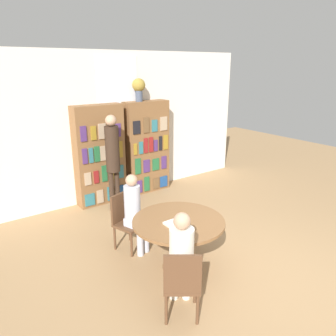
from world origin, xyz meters
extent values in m
plane|color=#9E7A51|center=(0.00, 0.00, 0.00)|extent=(16.00, 16.00, 0.00)
cube|color=silver|center=(0.00, 3.98, 1.50)|extent=(6.40, 0.06, 3.00)
cube|color=white|center=(0.00, 3.94, 2.35)|extent=(0.90, 0.01, 1.10)
cube|color=brown|center=(-0.56, 3.79, 1.00)|extent=(0.99, 0.32, 2.00)
cube|color=#2D707A|center=(-0.90, 3.62, 0.18)|extent=(0.20, 0.02, 0.24)
cube|color=tan|center=(-0.67, 3.62, 0.19)|extent=(0.13, 0.02, 0.27)
cube|color=#2D707A|center=(-0.44, 3.62, 0.21)|extent=(0.15, 0.02, 0.29)
cube|color=navy|center=(-0.23, 3.62, 0.20)|extent=(0.17, 0.02, 0.27)
cube|color=tan|center=(-0.91, 3.62, 0.62)|extent=(0.13, 0.02, 0.25)
cube|color=maroon|center=(-0.73, 3.62, 0.62)|extent=(0.10, 0.02, 0.25)
cube|color=#236638|center=(-0.55, 3.62, 0.66)|extent=(0.11, 0.02, 0.33)
cube|color=olive|center=(-0.39, 3.62, 0.65)|extent=(0.11, 0.02, 0.30)
cube|color=#2D707A|center=(-0.20, 3.62, 0.63)|extent=(0.15, 0.02, 0.27)
cube|color=#4C2D6B|center=(-0.93, 3.62, 1.08)|extent=(0.10, 0.02, 0.30)
cube|color=#2D707A|center=(-0.81, 3.62, 1.07)|extent=(0.08, 0.02, 0.29)
cube|color=#236638|center=(-0.68, 3.62, 1.08)|extent=(0.11, 0.02, 0.30)
cube|color=tan|center=(-0.56, 3.62, 1.07)|extent=(0.11, 0.02, 0.29)
cube|color=tan|center=(-0.42, 3.62, 1.05)|extent=(0.08, 0.02, 0.25)
cube|color=#2D707A|center=(-0.30, 3.62, 1.08)|extent=(0.08, 0.02, 0.30)
cube|color=olive|center=(-0.18, 3.62, 1.10)|extent=(0.11, 0.02, 0.34)
cube|color=#4C2D6B|center=(-0.92, 3.62, 1.50)|extent=(0.12, 0.02, 0.29)
cube|color=olive|center=(-0.73, 3.62, 1.49)|extent=(0.11, 0.02, 0.26)
cube|color=tan|center=(-0.55, 3.62, 1.51)|extent=(0.15, 0.02, 0.29)
cube|color=black|center=(-0.38, 3.62, 1.52)|extent=(0.10, 0.02, 0.31)
cube|color=#4C2D6B|center=(-0.21, 3.62, 1.49)|extent=(0.11, 0.02, 0.26)
cube|color=brown|center=(0.56, 3.79, 1.00)|extent=(0.99, 0.32, 2.00)
cube|color=#4C2D6B|center=(0.21, 3.62, 0.20)|extent=(0.19, 0.02, 0.28)
cube|color=#236638|center=(0.44, 3.62, 0.22)|extent=(0.13, 0.02, 0.32)
cube|color=brown|center=(0.68, 3.62, 0.18)|extent=(0.16, 0.02, 0.25)
cube|color=navy|center=(0.89, 3.62, 0.18)|extent=(0.19, 0.02, 0.25)
cube|color=#236638|center=(0.22, 3.62, 0.66)|extent=(0.13, 0.02, 0.34)
cube|color=#4C2D6B|center=(0.44, 3.62, 0.63)|extent=(0.15, 0.02, 0.28)
cube|color=#236638|center=(0.68, 3.62, 0.63)|extent=(0.17, 0.02, 0.26)
cube|color=#4C2D6B|center=(0.90, 3.62, 0.64)|extent=(0.13, 0.02, 0.28)
cube|color=olive|center=(0.17, 3.62, 1.05)|extent=(0.07, 0.02, 0.24)
cube|color=#2D707A|center=(0.31, 3.62, 1.06)|extent=(0.09, 0.02, 0.26)
cube|color=maroon|center=(0.43, 3.62, 1.09)|extent=(0.09, 0.02, 0.32)
cube|color=maroon|center=(0.56, 3.62, 1.09)|extent=(0.10, 0.02, 0.32)
cube|color=#4C2D6B|center=(0.68, 3.62, 1.05)|extent=(0.09, 0.02, 0.25)
cube|color=black|center=(0.81, 3.62, 1.08)|extent=(0.07, 0.02, 0.31)
cube|color=olive|center=(0.95, 3.62, 1.09)|extent=(0.11, 0.02, 0.32)
cube|color=black|center=(0.22, 3.62, 1.50)|extent=(0.16, 0.02, 0.27)
cube|color=brown|center=(0.45, 3.62, 1.52)|extent=(0.14, 0.02, 0.32)
cube|color=#2D707A|center=(0.66, 3.62, 1.49)|extent=(0.13, 0.02, 0.25)
cube|color=tan|center=(0.90, 3.62, 1.51)|extent=(0.18, 0.02, 0.29)
cylinder|color=#475166|center=(0.40, 3.79, 2.11)|extent=(0.15, 0.15, 0.22)
sphere|color=olive|center=(0.40, 3.79, 2.33)|extent=(0.27, 0.27, 0.27)
cylinder|color=brown|center=(-0.71, 1.02, 0.01)|extent=(0.44, 0.44, 0.03)
cylinder|color=brown|center=(-0.71, 1.02, 0.36)|extent=(0.12, 0.12, 0.66)
cylinder|color=brown|center=(-0.71, 1.02, 0.71)|extent=(1.25, 1.25, 0.04)
cube|color=brown|center=(-1.23, 0.30, 0.40)|extent=(0.56, 0.56, 0.04)
cube|color=brown|center=(-1.33, 0.16, 0.65)|extent=(0.35, 0.26, 0.45)
cylinder|color=brown|center=(-1.26, 0.54, 0.19)|extent=(0.04, 0.04, 0.38)
cylinder|color=brown|center=(-0.99, 0.34, 0.19)|extent=(0.04, 0.04, 0.38)
cylinder|color=brown|center=(-1.46, 0.27, 0.19)|extent=(0.04, 0.04, 0.38)
cylinder|color=brown|center=(-1.19, 0.07, 0.19)|extent=(0.04, 0.04, 0.38)
cube|color=brown|center=(-0.99, 1.86, 0.40)|extent=(0.51, 0.51, 0.04)
cube|color=brown|center=(-1.04, 2.03, 0.65)|extent=(0.39, 0.16, 0.45)
cylinder|color=brown|center=(-0.77, 1.75, 0.19)|extent=(0.04, 0.04, 0.38)
cylinder|color=brown|center=(-1.10, 1.65, 0.19)|extent=(0.04, 0.04, 0.38)
cylinder|color=brown|center=(-0.88, 2.08, 0.19)|extent=(0.04, 0.04, 0.38)
cylinder|color=brown|center=(-1.20, 1.97, 0.19)|extent=(0.04, 0.04, 0.38)
cube|color=#B2B7C6|center=(-0.94, 1.73, 0.48)|extent=(0.33, 0.38, 0.12)
cylinder|color=#B2B7C6|center=(-0.97, 1.80, 0.79)|extent=(0.24, 0.24, 0.50)
sphere|color=tan|center=(-0.97, 1.80, 1.13)|extent=(0.17, 0.17, 0.17)
cylinder|color=#B2B7C6|center=(-0.85, 1.64, 0.21)|extent=(0.10, 0.10, 0.42)
cylinder|color=#B2B7C6|center=(-0.97, 1.60, 0.21)|extent=(0.10, 0.10, 0.42)
cube|color=silver|center=(-1.14, 0.42, 0.48)|extent=(0.41, 0.42, 0.12)
cylinder|color=silver|center=(-1.19, 0.35, 0.79)|extent=(0.27, 0.27, 0.50)
sphere|color=tan|center=(-1.19, 0.35, 1.14)|extent=(0.19, 0.19, 0.19)
cylinder|color=silver|center=(-1.14, 0.55, 0.21)|extent=(0.10, 0.10, 0.42)
cylinder|color=silver|center=(-1.02, 0.47, 0.21)|extent=(0.10, 0.10, 0.42)
cylinder|color=#332319|center=(-0.58, 3.28, 0.40)|extent=(0.10, 0.10, 0.79)
cylinder|color=#332319|center=(-0.46, 3.28, 0.40)|extent=(0.10, 0.10, 0.79)
cylinder|color=#332319|center=(-0.52, 3.28, 1.22)|extent=(0.26, 0.26, 0.86)
sphere|color=tan|center=(-0.52, 3.28, 1.76)|extent=(0.21, 0.21, 0.21)
cylinder|color=#332319|center=(-0.44, 3.53, 1.44)|extent=(0.07, 0.30, 0.07)
cube|color=silver|center=(-0.83, 0.97, 0.75)|extent=(0.24, 0.18, 0.03)
camera|label=1|loc=(-3.16, -2.10, 2.73)|focal=35.00mm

